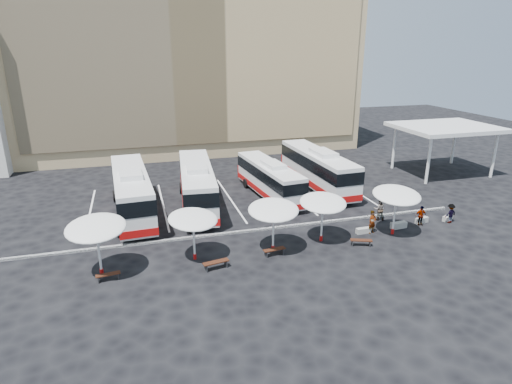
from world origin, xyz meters
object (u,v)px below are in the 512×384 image
object	(u,v)px
sunshade_3	(323,203)
conc_bench_3	(448,218)
sunshade_0	(96,228)
sunshade_1	(193,219)
passenger_0	(372,222)
conc_bench_2	(422,220)
passenger_2	(421,216)
passenger_1	(379,209)
wood_bench_3	(361,241)
conc_bench_1	(399,225)
bus_0	(132,191)
conc_bench_0	(363,231)
sunshade_4	(397,195)
wood_bench_0	(108,275)
bus_1	(197,183)
bus_2	(269,178)
wood_bench_1	(216,263)
wood_bench_2	(274,250)
sunshade_2	(273,210)
bus_3	(318,168)
passenger_3	(450,213)

from	to	relation	value
sunshade_3	conc_bench_3	bearing A→B (deg)	3.44
sunshade_0	sunshade_3	size ratio (longest dim) A/B	1.01
sunshade_1	passenger_0	bearing A→B (deg)	2.15
conc_bench_2	passenger_2	distance (m)	0.84
conc_bench_2	passenger_1	world-z (taller)	passenger_1
wood_bench_3	passenger_1	size ratio (longest dim) A/B	0.83
passenger_0	conc_bench_1	bearing A→B (deg)	-8.13
bus_0	conc_bench_0	world-z (taller)	bus_0
conc_bench_1	passenger_0	xyz separation A→B (m)	(-2.45, -0.20, 0.64)
wood_bench_3	passenger_2	xyz separation A→B (m)	(6.18, 1.97, 0.44)
sunshade_4	wood_bench_0	distance (m)	20.13
bus_1	bus_2	xyz separation A→B (m)	(6.72, 0.63, -0.26)
bus_1	passenger_2	world-z (taller)	bus_1
conc_bench_0	conc_bench_2	xyz separation A→B (m)	(5.43, 0.50, 0.01)
wood_bench_0	wood_bench_1	xyz separation A→B (m)	(6.39, -0.39, 0.06)
sunshade_3	wood_bench_2	world-z (taller)	sunshade_3
wood_bench_0	conc_bench_1	distance (m)	21.05
sunshade_2	sunshade_1	bearing A→B (deg)	176.61
conc_bench_0	passenger_2	world-z (taller)	passenger_2
wood_bench_0	conc_bench_3	size ratio (longest dim) A/B	1.33
conc_bench_2	passenger_2	bearing A→B (deg)	-139.54
wood_bench_2	bus_1	bearing A→B (deg)	107.80
wood_bench_2	sunshade_3	bearing A→B (deg)	17.12
sunshade_2	passenger_1	distance (m)	10.44
wood_bench_2	bus_2	bearing A→B (deg)	73.94
wood_bench_0	passenger_0	xyz separation A→B (m)	(18.51, 1.76, 0.55)
sunshade_1	passenger_1	size ratio (longest dim) A/B	2.28
bus_3	passenger_0	size ratio (longest dim) A/B	7.08
bus_1	wood_bench_0	distance (m)	13.21
sunshade_0	passenger_0	distance (m)	19.08
conc_bench_2	wood_bench_2	bearing A→B (deg)	-170.98
bus_3	conc_bench_1	world-z (taller)	bus_3
bus_3	bus_0	bearing A→B (deg)	-174.78
wood_bench_0	passenger_3	xyz separation A→B (m)	(25.41, 1.79, 0.45)
wood_bench_0	wood_bench_3	xyz separation A→B (m)	(16.68, 0.03, 0.02)
wood_bench_1	passenger_2	world-z (taller)	passenger_2
wood_bench_3	conc_bench_3	world-z (taller)	wood_bench_3
bus_0	conc_bench_1	world-z (taller)	bus_0
sunshade_2	sunshade_4	xyz separation A→B (m)	(9.36, 0.21, 0.05)
sunshade_2	passenger_2	world-z (taller)	sunshade_2
wood_bench_0	conc_bench_0	bearing A→B (deg)	6.02
wood_bench_0	passenger_0	size ratio (longest dim) A/B	0.82
wood_bench_2	conc_bench_2	size ratio (longest dim) A/B	1.37
wood_bench_3	conc_bench_2	xyz separation A→B (m)	(6.65, 2.36, -0.14)
sunshade_1	bus_1	bearing A→B (deg)	80.22
conc_bench_1	passenger_3	xyz separation A→B (m)	(4.45, -0.17, 0.54)
passenger_1	conc_bench_3	bearing A→B (deg)	179.28
passenger_1	conc_bench_2	bearing A→B (deg)	170.39
sunshade_0	passenger_1	world-z (taller)	sunshade_0
sunshade_0	wood_bench_2	xyz separation A→B (m)	(10.86, -0.44, -2.74)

